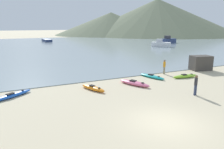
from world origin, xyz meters
TOP-DOWN VIEW (x-y plane):
  - ground_plane at (0.00, 0.00)m, footprint 400.00×400.00m
  - bay_water at (0.00, 44.86)m, footprint 160.00×70.00m
  - far_hill_left at (42.22, 93.95)m, footprint 56.29×56.29m
  - far_hill_midleft at (64.48, 85.52)m, footprint 79.66×79.66m
  - far_hill_midright at (69.82, 84.89)m, footprint 45.00×45.00m
  - kayak_on_sand_0 at (2.43, 7.12)m, footprint 1.83×3.18m
  - kayak_on_sand_1 at (-7.24, 8.24)m, footprint 2.98×2.28m
  - kayak_on_sand_2 at (-1.34, 7.34)m, footprint 1.44×2.67m
  - kayak_on_sand_3 at (8.38, 7.22)m, footprint 2.85×0.91m
  - kayak_on_sand_4 at (5.39, 8.60)m, footprint 1.30×3.07m
  - person_near_foreground at (5.01, 2.75)m, footprint 0.31×0.27m
  - person_near_waterline at (7.56, 9.45)m, footprint 0.31×0.27m
  - moored_boat_0 at (25.28, 32.35)m, footprint 4.07×4.31m
  - moored_boat_2 at (33.82, 39.85)m, footprint 4.12×2.45m
  - moored_boat_3 at (4.18, 59.85)m, footprint 2.35×5.15m
  - shoreline_rock at (12.68, 9.25)m, footprint 2.51×1.96m

SIDE VIEW (x-z plane):
  - ground_plane at x=0.00m, z-range 0.00..0.00m
  - bay_water at x=0.00m, z-range 0.00..0.06m
  - kayak_on_sand_4 at x=5.39m, z-range -0.02..0.31m
  - kayak_on_sand_1 at x=-7.24m, z-range -0.02..0.31m
  - kayak_on_sand_3 at x=8.38m, z-range -0.02..0.33m
  - kayak_on_sand_2 at x=-1.34m, z-range -0.02..0.35m
  - kayak_on_sand_0 at x=2.43m, z-range -0.02..0.38m
  - moored_boat_3 at x=4.18m, z-range 0.06..0.80m
  - moored_boat_0 at x=25.28m, z-range -0.21..1.59m
  - moored_boat_2 at x=33.82m, z-range -0.25..1.81m
  - shoreline_rock at x=12.68m, z-range 0.00..1.66m
  - person_near_waterline at x=7.56m, z-range 0.11..1.64m
  - person_near_foreground at x=5.01m, z-range 0.11..1.65m
  - far_hill_midright at x=69.82m, z-range 0.00..10.24m
  - far_hill_left at x=42.22m, z-range 0.00..11.06m
  - far_hill_midleft at x=64.48m, z-range 0.00..17.85m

